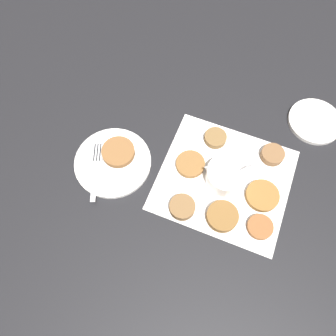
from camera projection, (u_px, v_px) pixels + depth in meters
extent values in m
plane|color=black|center=(221.00, 174.00, 0.82)|extent=(4.00, 4.00, 0.00)
cube|color=white|center=(224.00, 179.00, 0.81)|extent=(0.34, 0.32, 0.00)
cylinder|color=white|center=(226.00, 176.00, 0.79)|extent=(0.10, 0.10, 0.05)
cylinder|color=#B23D23|center=(225.00, 177.00, 0.80)|extent=(0.08, 0.08, 0.02)
cone|color=white|center=(208.00, 168.00, 0.78)|extent=(0.02, 0.02, 0.02)
cylinder|color=silver|center=(238.00, 171.00, 0.77)|extent=(0.05, 0.02, 0.07)
cylinder|color=brown|center=(215.00, 138.00, 0.85)|extent=(0.06, 0.06, 0.02)
cylinder|color=brown|center=(182.00, 207.00, 0.77)|extent=(0.06, 0.06, 0.02)
cylinder|color=brown|center=(260.00, 227.00, 0.75)|extent=(0.06, 0.06, 0.01)
cylinder|color=brown|center=(190.00, 165.00, 0.82)|extent=(0.07, 0.07, 0.01)
cylinder|color=brown|center=(262.00, 196.00, 0.78)|extent=(0.08, 0.08, 0.01)
cylinder|color=brown|center=(222.00, 216.00, 0.76)|extent=(0.07, 0.07, 0.02)
cylinder|color=brown|center=(272.00, 155.00, 0.83)|extent=(0.06, 0.06, 0.02)
cylinder|color=white|center=(113.00, 162.00, 0.83)|extent=(0.19, 0.19, 0.01)
torus|color=white|center=(112.00, 161.00, 0.82)|extent=(0.19, 0.19, 0.01)
cylinder|color=brown|center=(118.00, 152.00, 0.82)|extent=(0.08, 0.08, 0.02)
cube|color=silver|center=(95.00, 182.00, 0.79)|extent=(0.04, 0.10, 0.00)
cube|color=silver|center=(97.00, 153.00, 0.82)|extent=(0.05, 0.07, 0.00)
cube|color=black|center=(100.00, 152.00, 0.82)|extent=(0.02, 0.05, 0.00)
cube|color=black|center=(97.00, 152.00, 0.82)|extent=(0.02, 0.05, 0.00)
cube|color=black|center=(94.00, 152.00, 0.82)|extent=(0.02, 0.05, 0.00)
cylinder|color=white|center=(315.00, 121.00, 0.88)|extent=(0.14, 0.14, 0.01)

